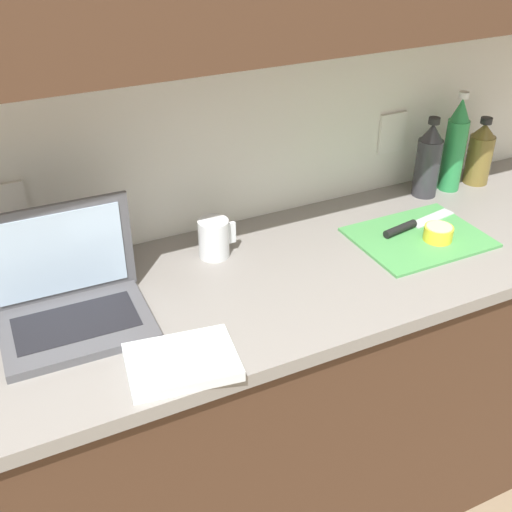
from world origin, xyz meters
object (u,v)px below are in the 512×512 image
object	(u,v)px
cutting_board	(419,237)
knife	(408,226)
laptop	(69,296)
lemon_half_cut	(438,233)
bottle_water_clear	(480,154)
measuring_cup	(214,238)
bottle_oil_tall	(455,146)
bottle_green_soda	(428,161)

from	to	relation	value
cutting_board	knife	distance (m)	0.05
laptop	lemon_half_cut	world-z (taller)	laptop
laptop	knife	bearing A→B (deg)	0.88
bottle_water_clear	measuring_cup	size ratio (longest dim) A/B	2.08
cutting_board	bottle_oil_tall	bearing A→B (deg)	37.05
knife	bottle_green_soda	size ratio (longest dim) A/B	1.08
laptop	measuring_cup	world-z (taller)	laptop
laptop	knife	size ratio (longest dim) A/B	1.26
knife	measuring_cup	size ratio (longest dim) A/B	2.58
bottle_green_soda	bottle_water_clear	xyz separation A→B (m)	(0.20, -0.00, -0.02)
bottle_oil_tall	measuring_cup	size ratio (longest dim) A/B	3.00
bottle_oil_tall	bottle_water_clear	distance (m)	0.12
lemon_half_cut	bottle_oil_tall	size ratio (longest dim) A/B	0.25
laptop	measuring_cup	bearing A→B (deg)	17.11
cutting_board	knife	size ratio (longest dim) A/B	1.31
bottle_green_soda	measuring_cup	bearing A→B (deg)	-176.14
laptop	bottle_green_soda	world-z (taller)	laptop
laptop	lemon_half_cut	xyz separation A→B (m)	(0.95, -0.09, -0.03)
laptop	bottle_green_soda	bearing A→B (deg)	9.58
laptop	lemon_half_cut	bearing A→B (deg)	-3.98
laptop	bottle_water_clear	distance (m)	1.31
bottle_green_soda	bottle_water_clear	bearing A→B (deg)	-0.00
cutting_board	bottle_green_soda	world-z (taller)	bottle_green_soda
bottle_oil_tall	lemon_half_cut	bearing A→B (deg)	-134.94
cutting_board	knife	bearing A→B (deg)	94.56
cutting_board	bottle_green_soda	size ratio (longest dim) A/B	1.41
cutting_board	bottle_oil_tall	distance (m)	0.38
bottle_water_clear	measuring_cup	world-z (taller)	bottle_water_clear
laptop	lemon_half_cut	size ratio (longest dim) A/B	4.29
knife	bottle_water_clear	size ratio (longest dim) A/B	1.24
bottle_green_soda	bottle_water_clear	distance (m)	0.20
knife	lemon_half_cut	world-z (taller)	lemon_half_cut
knife	bottle_green_soda	bearing A→B (deg)	31.33
lemon_half_cut	bottle_green_soda	xyz separation A→B (m)	(0.15, 0.25, 0.08)
bottle_green_soda	measuring_cup	xyz separation A→B (m)	(-0.71, -0.05, -0.06)
bottle_green_soda	laptop	bearing A→B (deg)	-171.89
bottle_oil_tall	bottle_water_clear	size ratio (longest dim) A/B	1.44
bottle_oil_tall	measuring_cup	xyz separation A→B (m)	(-0.81, -0.05, -0.09)
laptop	bottle_water_clear	world-z (taller)	laptop
bottle_green_soda	cutting_board	bearing A→B (deg)	-131.05
bottle_water_clear	bottle_green_soda	bearing A→B (deg)	180.00
lemon_half_cut	measuring_cup	bearing A→B (deg)	160.45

